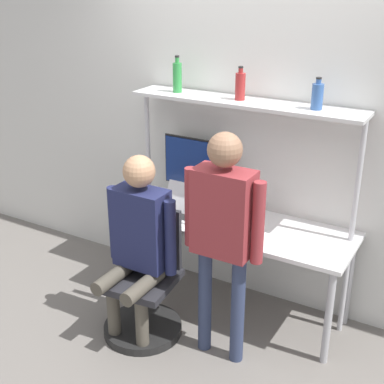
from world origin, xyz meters
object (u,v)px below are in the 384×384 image
Objects in this scene: laptop at (185,207)px; bottle_blue at (317,96)px; cell_phone at (222,222)px; bottle_red at (240,86)px; bottle_green at (177,77)px; person_standing at (223,223)px; office_chair at (145,296)px; person_seated at (138,236)px; monitor at (194,167)px.

bottle_blue is (0.86, 0.21, 0.88)m from laptop.
cell_phone is (0.31, 0.01, -0.06)m from laptop.
bottle_red is 1.11× the size of bottle_blue.
bottle_green is 1.04m from bottle_blue.
bottle_red is (-0.22, 0.66, 0.70)m from person_standing.
office_chair reaches higher than cell_phone.
cell_phone is 0.10× the size of person_standing.
person_seated is 6.49× the size of bottle_blue.
person_seated reaches higher than monitor.
person_seated reaches higher than cell_phone.
bottle_red reaches higher than person_standing.
bottle_blue is (0.54, 0.00, -0.01)m from bottle_red.
cell_phone is 0.66× the size of bottle_red.
bottle_red reaches higher than monitor.
bottle_red reaches higher than cell_phone.
laptop is 0.71m from office_chair.
laptop is 0.95m from bottle_green.
bottle_green reaches higher than laptop.
office_chair is at bearing -95.57° from laptop.
person_seated is (0.00, -0.05, 0.50)m from office_chair.
office_chair is 1.62m from bottle_red.
bottle_green is (-0.12, -0.02, 0.68)m from monitor.
bottle_blue is (0.32, 0.66, 0.69)m from person_standing.
laptop is at bearing -75.37° from monitor.
office_chair is 1.59m from bottle_green.
bottle_green is at bearing 137.76° from person_standing.
bottle_red is (0.32, 0.21, 0.89)m from laptop.
monitor is 1.98× the size of bottle_green.
monitor is at bearing 176.29° from bottle_red.
bottle_green is at bearing 131.23° from laptop.
bottle_green reaches higher than cell_phone.
bottle_green is at bearing 180.00° from bottle_red.
cell_phone is 0.17× the size of office_chair.
bottle_green is 1.28× the size of bottle_blue.
bottle_red is at bearing 180.00° from bottle_blue.
cell_phone is 1.11m from bottle_blue.
monitor is at bearing 131.46° from person_standing.
bottle_green reaches higher than bottle_red.
office_chair is 3.95× the size of bottle_red.
bottle_red is (0.36, 0.74, 0.91)m from person_seated.
bottle_red is at bearing 108.76° from person_standing.
laptop is 0.40× the size of office_chair.
person_seated is at bearing -79.30° from bottle_green.
bottle_blue is (1.04, -0.00, -0.02)m from bottle_green.
laptop is at bearing -166.35° from bottle_blue.
bottle_blue is at bearing 20.20° from cell_phone.
person_seated is at bearing -171.93° from person_standing.
bottle_green is (-0.73, 0.66, 0.72)m from person_standing.
cell_phone is 0.57× the size of bottle_green.
person_standing is 7.60× the size of bottle_blue.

